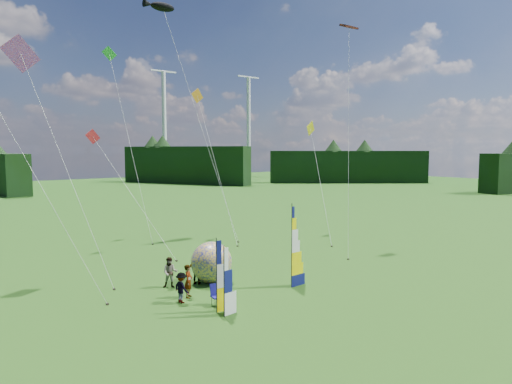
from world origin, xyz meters
TOP-DOWN VIEW (x-y plane):
  - ground at (0.00, 0.00)m, footprint 220.00×220.00m
  - treeline_ring at (0.00, 0.00)m, footprint 210.00×210.00m
  - turbine_left at (70.00, 95.00)m, footprint 8.00×1.20m
  - turbine_right at (45.00, 102.00)m, footprint 8.00×1.20m
  - feather_banner_main at (0.47, 2.59)m, footprint 1.27×0.14m
  - side_banner_left at (-5.13, 1.94)m, footprint 0.99×0.26m
  - side_banner_far at (-5.17, 1.26)m, footprint 0.98×0.21m
  - bol_inflatable at (-2.52, 6.33)m, footprint 2.77×2.77m
  - spectator_a at (-5.00, 4.81)m, footprint 0.76×0.76m
  - spectator_b at (-4.92, 6.98)m, footprint 0.95×0.84m
  - spectator_c at (-5.73, 4.28)m, footprint 0.50×1.07m
  - spectator_d at (-3.39, 6.55)m, footprint 1.01×1.04m
  - camp_chair at (-4.56, 2.70)m, footprint 0.75×0.75m
  - kite_whale at (5.32, 20.28)m, footprint 6.21×14.51m
  - kite_rainbow_delta at (-8.99, 12.05)m, footprint 6.68×10.84m
  - kite_parafoil at (10.92, 7.22)m, footprint 10.10×9.64m
  - small_kite_red at (-2.83, 16.69)m, footprint 5.31×11.31m
  - small_kite_orange at (5.31, 17.32)m, footprint 4.57×10.31m
  - small_kite_yellow at (12.80, 11.89)m, footprint 8.83×10.55m
  - small_kite_pink at (-11.50, 8.75)m, footprint 9.14×8.76m
  - small_kite_green at (-0.16, 22.98)m, footprint 5.84×11.49m

SIDE VIEW (x-z plane):
  - ground at x=0.00m, z-range 0.00..0.00m
  - camp_chair at x=-4.56m, z-range 0.00..1.10m
  - spectator_c at x=-5.73m, z-range 0.00..1.59m
  - spectator_d at x=-3.39m, z-range 0.00..1.76m
  - spectator_b at x=-4.92m, z-range 0.00..1.77m
  - spectator_a at x=-5.00m, z-range 0.00..1.78m
  - bol_inflatable at x=-2.52m, z-range 0.00..2.45m
  - side_banner_far at x=-5.17m, z-range 0.00..3.31m
  - side_banner_left at x=-5.13m, z-range 0.00..3.55m
  - feather_banner_main at x=0.47m, z-range 0.00..4.69m
  - treeline_ring at x=0.00m, z-range 0.00..8.00m
  - small_kite_red at x=-2.83m, z-range 0.00..9.99m
  - small_kite_yellow at x=12.80m, z-range 0.00..11.20m
  - small_kite_orange at x=5.31m, z-range 0.00..14.10m
  - small_kite_pink at x=-11.50m, z-range 0.00..14.63m
  - kite_rainbow_delta at x=-8.99m, z-range 0.00..15.69m
  - small_kite_green at x=-0.16m, z-range 0.00..18.20m
  - kite_parafoil at x=10.92m, z-range 0.00..19.78m
  - kite_whale at x=5.32m, z-range 0.00..23.42m
  - turbine_left at x=70.00m, z-range 0.00..30.00m
  - turbine_right at x=45.00m, z-range 0.00..30.00m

